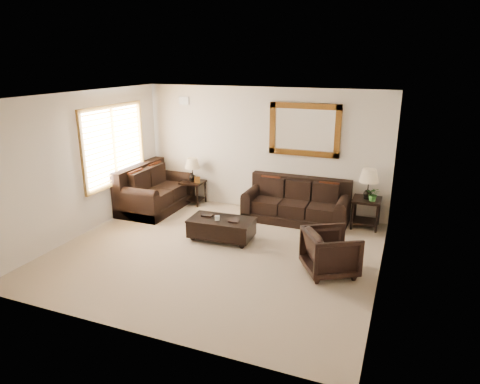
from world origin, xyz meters
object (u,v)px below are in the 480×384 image
at_px(loveseat, 153,193).
at_px(end_table_right, 368,190).
at_px(sofa, 297,205).
at_px(coffee_table, 222,227).
at_px(armchair, 331,250).
at_px(end_table_left, 193,174).

bearing_deg(loveseat, end_table_right, -82.32).
distance_m(sofa, loveseat, 3.23).
xyz_separation_m(loveseat, coffee_table, (2.14, -1.02, -0.11)).
relative_size(sofa, loveseat, 1.22).
bearing_deg(armchair, end_table_left, 27.02).
height_order(loveseat, coffee_table, loveseat).
bearing_deg(armchair, sofa, -3.78).
bearing_deg(coffee_table, loveseat, 151.68).
distance_m(sofa, end_table_right, 1.48).
distance_m(loveseat, coffee_table, 2.38).
xyz_separation_m(end_table_left, armchair, (3.60, -2.24, -0.32)).
bearing_deg(sofa, armchair, -62.69).
xyz_separation_m(loveseat, end_table_left, (0.67, 0.65, 0.35)).
bearing_deg(coffee_table, end_table_left, 128.56).
relative_size(sofa, end_table_left, 1.97).
distance_m(loveseat, end_table_right, 4.65).
relative_size(end_table_right, coffee_table, 0.98).
xyz_separation_m(coffee_table, armchair, (2.13, -0.57, 0.14)).
relative_size(end_table_left, end_table_right, 0.90).
distance_m(sofa, armchair, 2.37).
height_order(end_table_left, end_table_right, end_table_right).
bearing_deg(loveseat, armchair, -110.46).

